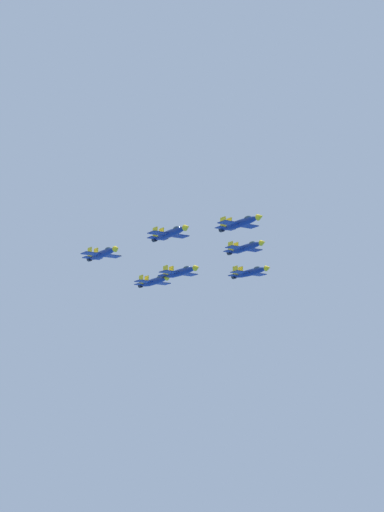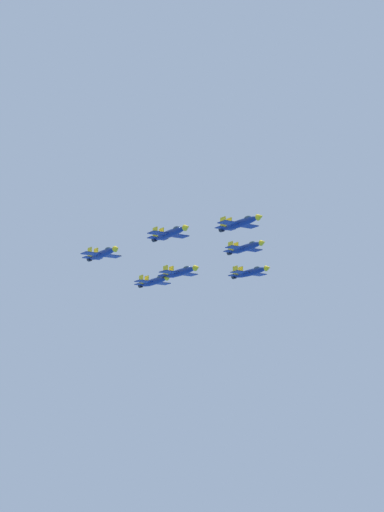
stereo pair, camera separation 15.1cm
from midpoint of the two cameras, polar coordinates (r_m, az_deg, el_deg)
jet_lead at (r=241.35m, az=3.02°, el=2.05°), size 18.34×11.65×3.90m
jet_left_wingman at (r=259.61m, az=3.36°, el=0.53°), size 17.48×11.17×3.73m
jet_right_wingman at (r=246.15m, az=-1.36°, el=1.42°), size 18.27×11.69×3.90m
jet_left_outer at (r=277.84m, az=3.65°, el=-1.01°), size 18.47×11.75×3.93m
jet_right_outer at (r=251.73m, az=-5.56°, el=0.15°), size 17.75×11.36×3.79m
jet_slot_rear at (r=263.43m, az=-0.73°, el=-1.01°), size 18.45×11.72×3.92m
jet_trailing at (r=275.72m, az=-2.36°, el=-1.58°), size 17.86×11.40×3.81m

